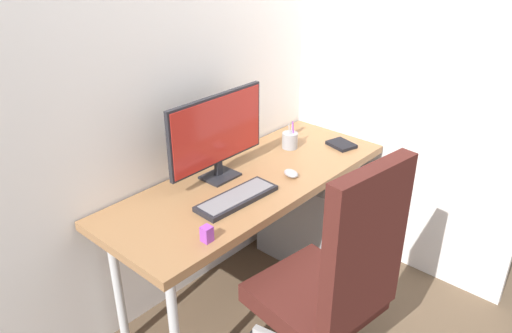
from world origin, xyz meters
name	(u,v)px	position (x,y,z in m)	size (l,w,h in m)	color
ground_plane	(251,291)	(0.00, 0.00, 0.00)	(8.00, 8.00, 0.00)	brown
wall_back	(199,38)	(0.00, 0.34, 1.40)	(2.88, 0.04, 2.80)	white
wall_side_right	(378,27)	(0.84, -0.18, 1.40)	(0.04, 1.86, 2.80)	white
desk	(251,189)	(0.00, 0.00, 0.68)	(1.63, 0.61, 0.74)	#996B42
office_chair	(335,280)	(-0.21, -0.67, 0.58)	(0.63, 0.64, 1.16)	black
filing_cabinet	(310,212)	(0.54, -0.01, 0.28)	(0.43, 0.52, 0.57)	#9EA0A5
monitor	(217,132)	(-0.09, 0.14, 0.98)	(0.61, 0.14, 0.44)	black
keyboard	(237,198)	(-0.21, -0.10, 0.75)	(0.43, 0.16, 0.03)	black
mouse	(291,173)	(0.16, -0.14, 0.75)	(0.06, 0.09, 0.03)	#9EA0A5
pen_holder	(290,140)	(0.43, 0.09, 0.78)	(0.09, 0.09, 0.16)	#9EA0A5
notebook	(341,144)	(0.65, -0.13, 0.75)	(0.12, 0.15, 0.02)	black
desk_clamp_accessory	(207,234)	(-0.52, -0.23, 0.77)	(0.04, 0.04, 0.07)	purple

